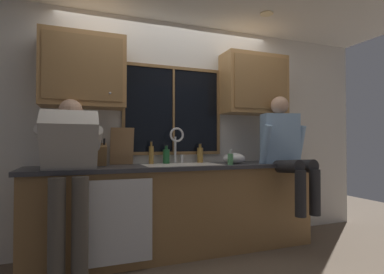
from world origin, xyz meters
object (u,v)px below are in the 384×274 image
object	(u,v)px
mixing_bowl	(234,159)
soap_dispenser	(230,159)
cutting_board	(122,146)
bottle_tall_clear	(200,155)
knife_block	(100,155)
bottle_amber_small	(151,154)
bottle_green_glass	(166,156)
person_sitting_on_counter	(286,147)
person_standing	(70,166)

from	to	relation	value
mixing_bowl	soap_dispenser	bearing A→B (deg)	-129.70
cutting_board	bottle_tall_clear	size ratio (longest dim) A/B	1.74
knife_block	bottle_amber_small	size ratio (longest dim) A/B	1.27
bottle_green_glass	knife_block	bearing A→B (deg)	-174.07
person_sitting_on_counter	bottle_amber_small	xyz separation A→B (m)	(-1.41, 0.46, -0.08)
soap_dispenser	bottle_green_glass	xyz separation A→B (m)	(-0.58, 0.40, 0.02)
person_standing	bottle_tall_clear	world-z (taller)	person_standing
knife_block	soap_dispenser	bearing A→B (deg)	-14.23
mixing_bowl	bottle_tall_clear	world-z (taller)	bottle_tall_clear
person_sitting_on_counter	bottle_tall_clear	size ratio (longest dim) A/B	5.52
person_sitting_on_counter	mixing_bowl	xyz separation A→B (m)	(-0.53, 0.21, -0.13)
mixing_bowl	soap_dispenser	world-z (taller)	soap_dispenser
soap_dispenser	bottle_amber_small	distance (m)	0.85
cutting_board	bottle_green_glass	distance (m)	0.49
mixing_bowl	bottle_amber_small	distance (m)	0.91
bottle_tall_clear	bottle_green_glass	bearing A→B (deg)	-176.16
bottle_green_glass	bottle_tall_clear	distance (m)	0.42
person_standing	knife_block	bearing A→B (deg)	57.49
bottle_tall_clear	knife_block	bearing A→B (deg)	-174.85
person_sitting_on_counter	bottle_amber_small	distance (m)	1.48
bottle_amber_small	person_standing	bearing A→B (deg)	-148.21
person_sitting_on_counter	cutting_board	world-z (taller)	person_sitting_on_counter
person_standing	knife_block	distance (m)	0.51
soap_dispenser	person_sitting_on_counter	bearing A→B (deg)	-5.20
person_standing	cutting_board	distance (m)	0.73
mixing_bowl	bottle_green_glass	size ratio (longest dim) A/B	1.19
cutting_board	soap_dispenser	bearing A→B (deg)	-21.53
bottle_tall_clear	bottle_amber_small	world-z (taller)	bottle_amber_small
person_standing	bottle_green_glass	bearing A→B (deg)	27.02
person_standing	cutting_board	bearing A→B (deg)	46.15
person_sitting_on_counter	soap_dispenser	bearing A→B (deg)	174.80
bottle_green_glass	cutting_board	bearing A→B (deg)	177.70
soap_dispenser	bottle_amber_small	world-z (taller)	bottle_amber_small
mixing_bowl	bottle_green_glass	distance (m)	0.75
person_standing	bottle_green_glass	distance (m)	1.10
bottle_green_glass	person_standing	bearing A→B (deg)	-152.98
person_sitting_on_counter	mixing_bowl	size ratio (longest dim) A/B	5.09
person_standing	mixing_bowl	xyz separation A→B (m)	(1.68, 0.25, 0.02)
knife_block	soap_dispenser	xyz separation A→B (m)	(1.29, -0.33, -0.05)
person_standing	bottle_tall_clear	xyz separation A→B (m)	(1.39, 0.53, 0.06)
bottle_amber_small	soap_dispenser	bearing A→B (deg)	-28.21
bottle_amber_small	mixing_bowl	bearing A→B (deg)	-16.23
person_sitting_on_counter	knife_block	distance (m)	1.99
person_sitting_on_counter	soap_dispenser	size ratio (longest dim) A/B	7.68
person_standing	bottle_amber_small	xyz separation A→B (m)	(0.81, 0.50, 0.07)
knife_block	mixing_bowl	bearing A→B (deg)	-7.20
mixing_bowl	bottle_tall_clear	size ratio (longest dim) A/B	1.09
person_sitting_on_counter	bottle_green_glass	distance (m)	1.33
soap_dispenser	bottle_tall_clear	distance (m)	0.46
knife_block	bottle_tall_clear	xyz separation A→B (m)	(1.12, 0.10, -0.01)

